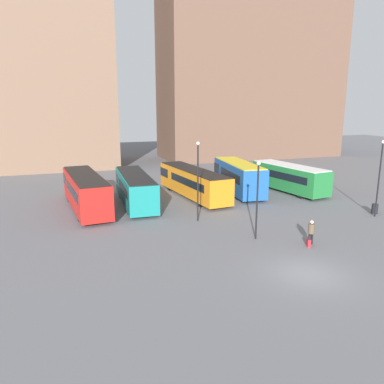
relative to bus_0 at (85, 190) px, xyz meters
name	(u,v)px	position (x,y,z in m)	size (l,w,h in m)	color
ground_plane	(308,274)	(10.59, -17.92, -1.70)	(160.00, 160.00, 0.00)	slate
building_block_left	(42,21)	(-2.95, 27.71, 19.25)	(18.36, 15.03, 41.90)	#7F604C
building_block_right	(253,36)	(30.83, 27.71, 19.15)	(31.77, 11.69, 41.70)	brown
bus_0	(85,190)	(0.00, 0.00, 0.00)	(3.56, 11.35, 3.13)	red
bus_1	(135,188)	(4.50, 0.30, -0.14)	(2.93, 10.64, 2.87)	#19847F
bus_2	(193,181)	(10.60, 1.34, -0.15)	(3.78, 12.06, 2.84)	orange
bus_3	(238,176)	(15.74, 1.34, 0.06)	(3.63, 9.81, 3.26)	#1E56A3
bus_4	(289,177)	(21.16, 0.13, -0.14)	(3.99, 9.81, 2.89)	#237A38
traveler	(311,230)	(13.55, -14.07, -0.71)	(0.56, 0.56, 1.67)	black
suitcase	(309,243)	(13.16, -14.40, -1.44)	(0.33, 0.46, 0.75)	#B7232D
lamp_post_0	(257,194)	(10.59, -11.95, 1.52)	(0.28, 0.28, 5.45)	black
lamp_post_1	(380,173)	(22.66, -10.43, 1.99)	(0.28, 0.28, 6.36)	black
lamp_post_2	(198,176)	(8.21, -6.69, 2.00)	(0.28, 0.28, 6.37)	black
trash_bin	(375,209)	(23.31, -9.73, -1.28)	(0.52, 0.52, 0.85)	black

